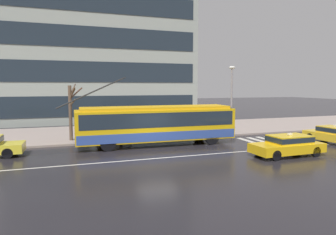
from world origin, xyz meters
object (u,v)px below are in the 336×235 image
object	(u,v)px
taxi_cross_traffic	(335,134)
street_lamp	(232,93)
pedestrian_at_shelter	(121,127)
trolleybus	(157,124)
street_tree_bare	(71,109)
taxi_oncoming_far	(288,144)
pedestrian_walking_past	(101,119)
bus_shelter	(110,115)
pedestrian_approaching_curb	(130,126)

from	to	relation	value
taxi_cross_traffic	street_lamp	world-z (taller)	street_lamp
pedestrian_at_shelter	trolleybus	bearing A→B (deg)	-42.79
trolleybus	street_tree_bare	xyz separation A→B (m)	(-5.82, 3.20, 1.00)
taxi_oncoming_far	pedestrian_walking_past	world-z (taller)	pedestrian_walking_past
taxi_oncoming_far	street_tree_bare	bearing A→B (deg)	143.63
bus_shelter	pedestrian_approaching_curb	distance (m)	1.86
street_lamp	pedestrian_approaching_curb	bearing A→B (deg)	174.79
pedestrian_at_shelter	street_lamp	size ratio (longest dim) A/B	0.28
taxi_cross_traffic	street_tree_bare	distance (m)	19.79
taxi_cross_traffic	pedestrian_approaching_curb	bearing A→B (deg)	153.89
bus_shelter	pedestrian_approaching_curb	world-z (taller)	bus_shelter
pedestrian_walking_past	taxi_cross_traffic	bearing A→B (deg)	-26.31
pedestrian_at_shelter	street_lamp	xyz separation A→B (m)	(9.69, 0.14, 2.52)
street_lamp	street_tree_bare	distance (m)	13.33
taxi_oncoming_far	pedestrian_approaching_curb	world-z (taller)	pedestrian_approaching_curb
pedestrian_approaching_curb	pedestrian_walking_past	xyz separation A→B (m)	(-2.18, 1.13, 0.56)
bus_shelter	street_lamp	bearing A→B (deg)	-8.93
taxi_cross_traffic	pedestrian_walking_past	bearing A→B (deg)	153.69
bus_shelter	pedestrian_at_shelter	size ratio (longest dim) A/B	2.14
pedestrian_walking_past	trolleybus	bearing A→B (deg)	-49.69
taxi_oncoming_far	pedestrian_at_shelter	bearing A→B (deg)	137.77
pedestrian_approaching_curb	trolleybus	bearing A→B (deg)	-65.81
trolleybus	pedestrian_approaching_curb	world-z (taller)	trolleybus
taxi_cross_traffic	street_lamp	xyz separation A→B (m)	(-5.17, 6.04, 2.94)
bus_shelter	trolleybus	bearing A→B (deg)	-53.90
taxi_oncoming_far	street_lamp	distance (m)	8.72
pedestrian_walking_past	street_lamp	bearing A→B (deg)	-10.01
taxi_cross_traffic	pedestrian_walking_past	distance (m)	18.03
pedestrian_at_shelter	pedestrian_walking_past	bearing A→B (deg)	121.53
trolleybus	pedestrian_at_shelter	distance (m)	3.12
taxi_oncoming_far	taxi_cross_traffic	bearing A→B (deg)	19.38
bus_shelter	pedestrian_walking_past	xyz separation A→B (m)	(-0.74, 0.33, -0.30)
taxi_oncoming_far	bus_shelter	bearing A→B (deg)	133.82
taxi_cross_traffic	trolleybus	bearing A→B (deg)	163.20
pedestrian_at_shelter	pedestrian_walking_past	distance (m)	2.49
trolleybus	taxi_oncoming_far	size ratio (longest dim) A/B	2.78
trolleybus	pedestrian_walking_past	size ratio (longest dim) A/B	6.58
pedestrian_at_shelter	pedestrian_approaching_curb	distance (m)	1.31
street_lamp	trolleybus	bearing A→B (deg)	-163.23
pedestrian_at_shelter	pedestrian_approaching_curb	xyz separation A→B (m)	(0.90, 0.94, -0.06)
street_tree_bare	pedestrian_walking_past	bearing A→B (deg)	23.16
pedestrian_approaching_curb	street_lamp	world-z (taller)	street_lamp
taxi_oncoming_far	street_lamp	bearing A→B (deg)	84.01
taxi_oncoming_far	bus_shelter	world-z (taller)	bus_shelter
pedestrian_approaching_curb	street_tree_bare	distance (m)	4.70
bus_shelter	street_lamp	world-z (taller)	street_lamp
taxi_oncoming_far	pedestrian_walking_past	xyz separation A→B (m)	(-10.11, 10.10, 0.91)
pedestrian_at_shelter	street_tree_bare	distance (m)	3.98
taxi_cross_traffic	street_tree_bare	size ratio (longest dim) A/B	1.02
pedestrian_at_shelter	street_lamp	world-z (taller)	street_lamp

